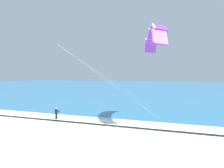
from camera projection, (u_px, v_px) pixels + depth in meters
sea at (142, 88)px, 82.82m from camera, size 200.00×120.00×0.20m
surf_foam at (51, 116)px, 27.40m from camera, size 200.00×2.90×0.04m
surfboard at (56, 121)px, 25.85m from camera, size 0.77×1.47×0.09m
kitesurfer at (56, 113)px, 25.82m from camera, size 0.60×0.60×1.69m
kite_primary at (155, 35)px, 24.71m from camera, size 13.56×8.24×10.52m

